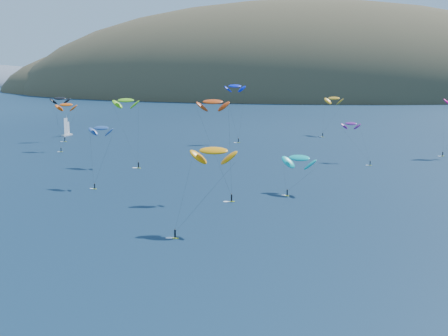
% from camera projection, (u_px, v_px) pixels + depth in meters
% --- Properties ---
extents(ground, '(2800.00, 2800.00, 0.00)m').
position_uv_depth(ground, '(145.00, 331.00, 88.11)').
color(ground, black).
rests_on(ground, ground).
extents(island, '(730.00, 300.00, 210.00)m').
position_uv_depth(island, '(320.00, 104.00, 634.10)').
color(island, '#3D3526').
rests_on(island, ground).
extents(sailboat, '(8.17, 7.11, 9.81)m').
position_uv_depth(sailboat, '(67.00, 134.00, 299.79)').
color(sailboat, silver).
rests_on(sailboat, ground).
extents(kitesurfer_1, '(8.84, 9.67, 20.77)m').
position_uv_depth(kitesurfer_1, '(66.00, 105.00, 253.95)').
color(kitesurfer_1, '#D3EB1A').
rests_on(kitesurfer_1, ground).
extents(kitesurfer_2, '(12.78, 12.13, 20.36)m').
position_uv_depth(kitesurfer_2, '(214.00, 151.00, 137.58)').
color(kitesurfer_2, '#D3EB1A').
rests_on(kitesurfer_2, ground).
extents(kitesurfer_3, '(12.02, 11.17, 25.30)m').
position_uv_depth(kitesurfer_3, '(126.00, 101.00, 218.94)').
color(kitesurfer_3, '#D3EB1A').
rests_on(kitesurfer_3, ground).
extents(kitesurfer_4, '(9.90, 7.10, 27.37)m').
position_uv_depth(kitesurfer_4, '(235.00, 86.00, 275.31)').
color(kitesurfer_4, '#D3EB1A').
rests_on(kitesurfer_4, ground).
extents(kitesurfer_5, '(11.23, 10.62, 12.66)m').
position_uv_depth(kitesurfer_5, '(299.00, 158.00, 175.48)').
color(kitesurfer_5, '#D3EB1A').
rests_on(kitesurfer_5, ground).
extents(kitesurfer_6, '(10.64, 11.81, 15.58)m').
position_uv_depth(kitesurfer_6, '(351.00, 124.00, 227.35)').
color(kitesurfer_6, '#D3EB1A').
rests_on(kitesurfer_6, ground).
extents(kitesurfer_9, '(11.28, 9.55, 28.37)m').
position_uv_depth(kitesurfer_9, '(213.00, 102.00, 167.49)').
color(kitesurfer_9, '#D3EB1A').
rests_on(kitesurfer_9, ground).
extents(kitesurfer_10, '(7.93, 9.06, 19.20)m').
position_uv_depth(kitesurfer_10, '(101.00, 128.00, 184.19)').
color(kitesurfer_10, '#D3EB1A').
rests_on(kitesurfer_10, ground).
extents(kitesurfer_11, '(11.43, 16.84, 20.40)m').
position_uv_depth(kitesurfer_11, '(334.00, 98.00, 302.45)').
color(kitesurfer_11, '#D3EB1A').
rests_on(kitesurfer_11, ground).
extents(kitesurfer_12, '(9.27, 8.39, 21.37)m').
position_uv_depth(kitesurfer_12, '(60.00, 99.00, 281.20)').
color(kitesurfer_12, '#D3EB1A').
rests_on(kitesurfer_12, ground).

